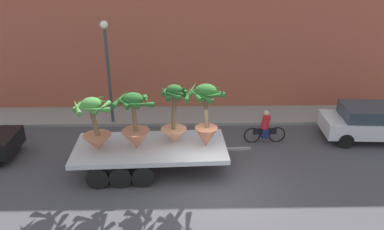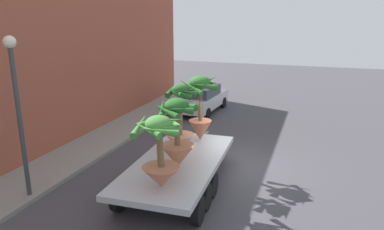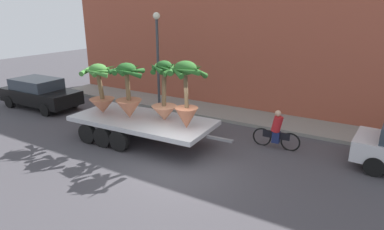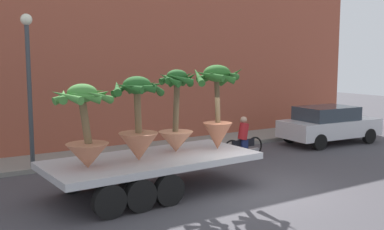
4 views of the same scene
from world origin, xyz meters
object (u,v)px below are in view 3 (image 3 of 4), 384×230
Objects in this scene: potted_palm_extra at (128,94)px; trailing_car at (40,93)px; potted_palm_middle at (101,90)px; cyclist at (276,131)px; flatbed_trailer at (138,122)px; street_lamp at (158,48)px; potted_palm_rear at (164,96)px; potted_palm_front at (186,94)px.

potted_palm_extra is 7.50m from trailing_car.
trailing_car is (-7.33, 1.10, -1.13)m from potted_palm_extra.
potted_palm_extra reaches higher than trailing_car.
potted_palm_middle is 1.11× the size of cyclist.
potted_palm_middle is at bearing -177.12° from potted_palm_extra.
flatbed_trailer is at bearing 8.29° from potted_palm_middle.
flatbed_trailer is 3.68× the size of cyclist.
street_lamp is (-1.70, 4.28, 1.27)m from potted_palm_extra.
potted_palm_rear is at bearing 10.47° from potted_palm_middle.
trailing_car reaches higher than flatbed_trailer.
potted_palm_rear is 1.48m from potted_palm_extra.
potted_palm_extra is 0.45× the size of street_lamp.
trailing_car is at bearing -150.59° from street_lamp.
flatbed_trailer is 1.40× the size of street_lamp.
flatbed_trailer is 1.47× the size of trailing_car.
potted_palm_middle is 7.25m from cyclist.
potted_palm_middle is 6.12m from trailing_car.
trailing_car is at bearing 175.75° from potted_palm_rear.
potted_palm_middle is 4.03m from potted_palm_front.
potted_palm_front is 6.04m from street_lamp.
potted_palm_rear is 0.51× the size of trailing_car.
potted_palm_extra is 4.78m from street_lamp.
street_lamp is (-7.00, 2.00, 2.56)m from cyclist.
trailing_car is (-12.64, -1.18, 0.16)m from cyclist.
trailing_car is (-9.91, 0.98, -1.44)m from potted_palm_front.
potted_palm_front is (2.32, -0.05, 1.49)m from flatbed_trailer.
street_lamp is (-0.27, 4.35, 1.30)m from potted_palm_middle.
potted_palm_middle is at bearing -11.26° from trailing_car.
cyclist is at bearing 38.40° from potted_palm_front.
potted_palm_extra is at bearing -146.15° from flatbed_trailer.
potted_palm_extra is 0.48× the size of trailing_car.
potted_palm_extra is 1.19× the size of cyclist.
cyclist is 0.38× the size of street_lamp.
street_lamp reaches higher than potted_palm_front.
trailing_car reaches higher than cyclist.
flatbed_trailer is at bearing 33.85° from potted_palm_extra.
potted_palm_extra is at bearing -156.72° from cyclist.
potted_palm_rear is 5.10m from street_lamp.
potted_palm_front is 0.53× the size of trailing_car.
cyclist is (6.73, 2.35, -1.26)m from potted_palm_middle.
potted_palm_rear is 1.06× the size of potted_palm_extra.
potted_palm_rear reaches higher than potted_palm_extra.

